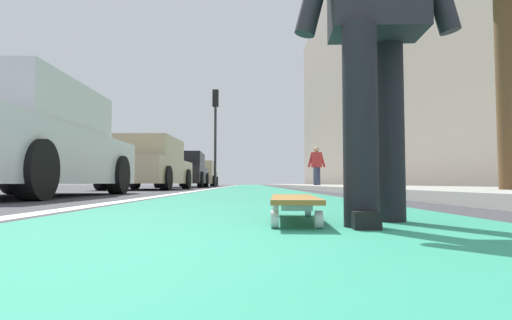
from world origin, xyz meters
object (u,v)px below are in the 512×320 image
(skateboard, at_px, (294,201))
(pedestrian_distant, at_px, (317,164))
(parked_car_far, at_px, (184,171))
(parked_car_near, at_px, (22,143))
(parked_car_mid, at_px, (149,165))
(parked_car_end, at_px, (200,175))
(skater_person, at_px, (375,9))
(traffic_light, at_px, (215,120))

(skateboard, distance_m, pedestrian_distant, 14.77)
(parked_car_far, bearing_deg, parked_car_near, 179.33)
(parked_car_near, relative_size, pedestrian_distant, 2.65)
(parked_car_mid, bearing_deg, parked_car_near, 179.43)
(pedestrian_distant, bearing_deg, parked_car_end, 33.77)
(parked_car_near, bearing_deg, skater_person, -136.66)
(parked_car_near, xyz_separation_m, pedestrian_distant, (10.95, -5.62, 0.22))
(skateboard, bearing_deg, parked_car_near, 41.56)
(skateboard, height_order, skater_person, skater_person)
(parked_car_near, bearing_deg, traffic_light, -5.41)
(skateboard, xyz_separation_m, parked_car_mid, (10.21, 3.12, 0.61))
(skater_person, height_order, parked_car_near, skater_person)
(skateboard, height_order, parked_car_mid, parked_car_mid)
(skater_person, xyz_separation_m, parked_car_far, (16.33, 3.39, -0.22))
(skater_person, distance_m, parked_car_end, 23.29)
(skater_person, bearing_deg, skateboard, 66.71)
(parked_car_far, xyz_separation_m, parked_car_end, (6.70, 0.10, -0.02))
(parked_car_far, bearing_deg, parked_car_mid, 179.22)
(parked_car_far, relative_size, traffic_light, 0.96)
(parked_car_mid, bearing_deg, traffic_light, -9.52)
(parked_car_near, height_order, parked_car_mid, parked_car_mid)
(skateboard, height_order, pedestrian_distant, pedestrian_distant)
(parked_car_near, bearing_deg, pedestrian_distant, -27.17)
(traffic_light, bearing_deg, skateboard, -174.16)
(parked_car_near, bearing_deg, parked_car_far, -0.67)
(parked_car_mid, bearing_deg, parked_car_far, -0.78)
(traffic_light, bearing_deg, parked_car_near, 174.59)
(parked_car_end, bearing_deg, pedestrian_distant, -146.23)
(parked_car_mid, relative_size, parked_car_end, 1.01)
(skateboard, distance_m, skater_person, 0.92)
(skater_person, bearing_deg, traffic_light, 6.88)
(parked_car_far, distance_m, pedestrian_distant, 5.72)
(skater_person, distance_m, parked_car_near, 5.15)
(skater_person, height_order, parked_car_end, skater_person)
(skater_person, relative_size, parked_car_mid, 0.37)
(parked_car_mid, height_order, traffic_light, traffic_light)
(parked_car_far, relative_size, pedestrian_distant, 2.76)
(parked_car_end, bearing_deg, skater_person, -171.39)
(skateboard, height_order, traffic_light, traffic_light)
(skateboard, xyz_separation_m, skater_person, (-0.15, -0.35, 0.84))
(parked_car_near, distance_m, parked_car_end, 19.29)
(skateboard, bearing_deg, parked_car_far, 10.64)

